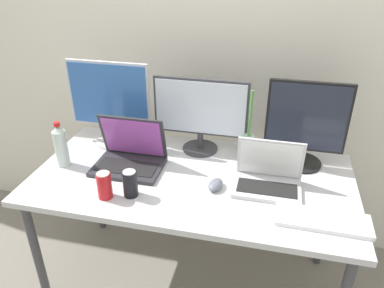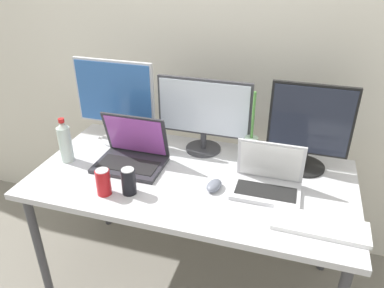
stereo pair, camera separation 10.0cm
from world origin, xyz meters
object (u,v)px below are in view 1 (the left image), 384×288
(keyboard_main, at_px, (323,220))
(monitor_center, at_px, (200,112))
(laptop_secondary, at_px, (268,177))
(soda_can_near_keyboard, at_px, (104,185))
(monitor_right, at_px, (306,124))
(bamboo_vase, at_px, (248,145))
(soda_can_by_laptop, at_px, (130,184))
(work_desk, at_px, (192,187))
(water_bottle, at_px, (61,146))
(mouse_by_keyboard, at_px, (215,185))
(laptop_silver, at_px, (130,155))
(monitor_left, at_px, (110,101))

(keyboard_main, bearing_deg, monitor_center, 143.22)
(laptop_secondary, bearing_deg, soda_can_near_keyboard, -160.38)
(monitor_right, distance_m, soda_can_near_keyboard, 1.01)
(laptop_secondary, bearing_deg, bamboo_vase, 116.41)
(soda_can_near_keyboard, bearing_deg, monitor_center, 58.51)
(monitor_right, distance_m, soda_can_by_laptop, 0.90)
(work_desk, height_order, bamboo_vase, bamboo_vase)
(laptop_secondary, relative_size, water_bottle, 1.27)
(work_desk, xyz_separation_m, soda_can_near_keyboard, (-0.34, -0.25, 0.13))
(work_desk, xyz_separation_m, laptop_secondary, (0.36, -0.00, 0.12))
(soda_can_near_keyboard, bearing_deg, keyboard_main, 2.55)
(laptop_secondary, height_order, bamboo_vase, bamboo_vase)
(work_desk, distance_m, bamboo_vase, 0.37)
(keyboard_main, bearing_deg, mouse_by_keyboard, 164.94)
(monitor_center, xyz_separation_m, laptop_silver, (-0.31, -0.24, -0.16))
(mouse_by_keyboard, relative_size, water_bottle, 0.43)
(work_desk, height_order, keyboard_main, keyboard_main)
(monitor_center, bearing_deg, water_bottle, -153.89)
(monitor_center, height_order, monitor_right, monitor_right)
(laptop_secondary, bearing_deg, keyboard_main, -41.46)
(monitor_left, height_order, keyboard_main, monitor_left)
(laptop_secondary, height_order, soda_can_by_laptop, laptop_secondary)
(water_bottle, bearing_deg, laptop_silver, 12.29)
(keyboard_main, distance_m, mouse_by_keyboard, 0.49)
(laptop_silver, bearing_deg, bamboo_vase, 19.96)
(water_bottle, bearing_deg, soda_can_by_laptop, -21.30)
(soda_can_near_keyboard, bearing_deg, monitor_right, 30.12)
(laptop_silver, xyz_separation_m, soda_can_by_laptop, (0.10, -0.24, 0.00))
(keyboard_main, bearing_deg, soda_can_near_keyboard, -176.23)
(soda_can_near_keyboard, xyz_separation_m, soda_can_by_laptop, (0.11, 0.04, 0.00))
(water_bottle, height_order, bamboo_vase, bamboo_vase)
(water_bottle, bearing_deg, work_desk, 3.88)
(water_bottle, relative_size, soda_can_near_keyboard, 1.92)
(monitor_right, relative_size, laptop_secondary, 1.44)
(monitor_right, height_order, soda_can_near_keyboard, monitor_right)
(monitor_right, bearing_deg, mouse_by_keyboard, -140.68)
(monitor_center, bearing_deg, laptop_secondary, -35.70)
(soda_can_by_laptop, relative_size, bamboo_vase, 0.33)
(mouse_by_keyboard, bearing_deg, keyboard_main, -5.47)
(work_desk, distance_m, mouse_by_keyboard, 0.17)
(work_desk, height_order, soda_can_by_laptop, soda_can_by_laptop)
(work_desk, bearing_deg, keyboard_main, -19.35)
(soda_can_near_keyboard, xyz_separation_m, bamboo_vase, (0.59, 0.49, 0.02))
(keyboard_main, xyz_separation_m, soda_can_by_laptop, (-0.83, -0.00, 0.05))
(monitor_center, bearing_deg, work_desk, -86.16)
(monitor_center, relative_size, soda_can_by_laptop, 3.98)
(monitor_left, bearing_deg, water_bottle, -117.39)
(keyboard_main, relative_size, mouse_by_keyboard, 3.69)
(bamboo_vase, bearing_deg, monitor_left, 179.42)
(monitor_left, distance_m, mouse_by_keyboard, 0.76)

